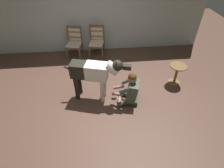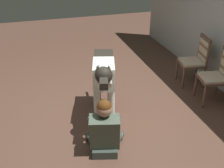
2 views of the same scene
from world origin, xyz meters
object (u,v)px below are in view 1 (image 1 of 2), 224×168
(large_dog, at_px, (95,73))
(round_side_table, at_px, (177,73))
(person_sitting_on_floor, at_px, (130,91))
(hot_dog_on_plate, at_px, (120,99))
(dining_chair_right_of_pair, at_px, (97,40))
(dining_chair_left_of_pair, at_px, (74,41))

(large_dog, height_order, round_side_table, large_dog)
(person_sitting_on_floor, height_order, hot_dog_on_plate, person_sitting_on_floor)
(dining_chair_right_of_pair, height_order, hot_dog_on_plate, dining_chair_right_of_pair)
(person_sitting_on_floor, relative_size, round_side_table, 1.48)
(dining_chair_right_of_pair, distance_m, large_dog, 2.06)
(dining_chair_right_of_pair, relative_size, person_sitting_on_floor, 1.18)
(person_sitting_on_floor, relative_size, large_dog, 0.56)
(large_dog, bearing_deg, dining_chair_left_of_pair, 106.30)
(dining_chair_left_of_pair, relative_size, hot_dog_on_plate, 4.57)
(dining_chair_left_of_pair, xyz_separation_m, hot_dog_on_plate, (1.18, -2.20, -0.52))
(dining_chair_left_of_pair, bearing_deg, large_dog, -73.70)
(round_side_table, bearing_deg, large_dog, -170.64)
(round_side_table, bearing_deg, dining_chair_right_of_pair, 140.40)
(dining_chair_right_of_pair, height_order, round_side_table, dining_chair_right_of_pair)
(hot_dog_on_plate, bearing_deg, round_side_table, 18.00)
(dining_chair_right_of_pair, height_order, person_sitting_on_floor, dining_chair_right_of_pair)
(large_dog, xyz_separation_m, round_side_table, (2.15, 0.35, -0.43))
(dining_chair_left_of_pair, relative_size, large_dog, 0.65)
(dining_chair_right_of_pair, bearing_deg, person_sitting_on_floor, -72.95)
(hot_dog_on_plate, xyz_separation_m, round_side_table, (1.57, 0.51, 0.31))
(large_dog, bearing_deg, dining_chair_right_of_pair, 86.92)
(hot_dog_on_plate, bearing_deg, person_sitting_on_floor, -15.12)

